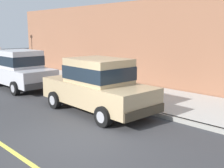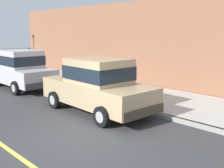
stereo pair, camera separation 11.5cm
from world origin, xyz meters
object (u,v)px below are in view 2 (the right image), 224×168
Objects in this scene: car_tan_sedan at (97,85)px; dog_grey at (129,88)px; car_silver_sedan at (20,69)px; fire_hydrant at (74,81)px.

car_tan_sedan reaches higher than dog_grey.
fire_hydrant is at bearing -57.43° from car_silver_sedan.
car_silver_sedan is at bearing 114.13° from dog_grey.
car_tan_sedan is 6.43× the size of fire_hydrant.
fire_hydrant is at bearing 66.19° from car_tan_sedan.
car_tan_sedan is at bearing -89.75° from car_silver_sedan.
dog_grey is 2.98m from fire_hydrant.
car_silver_sedan is 2.94m from fire_hydrant.
dog_grey is (2.35, 0.61, -0.55)m from car_tan_sedan.
car_tan_sedan is at bearing -165.37° from dog_grey.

